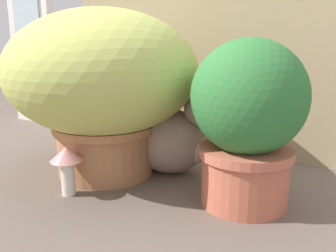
% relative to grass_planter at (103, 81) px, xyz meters
% --- Properties ---
extents(ground_plane, '(6.00, 6.00, 0.00)m').
position_rel_grass_planter_xyz_m(ground_plane, '(0.05, -0.06, -0.31)').
color(ground_plane, brown).
extents(cardboard_backdrop, '(1.16, 0.03, 0.73)m').
position_rel_grass_planter_xyz_m(cardboard_backdrop, '(0.14, 0.42, 0.05)').
color(cardboard_backdrop, tan).
rests_on(cardboard_backdrop, ground).
extents(window_panel_white, '(0.29, 0.05, 0.90)m').
position_rel_grass_planter_xyz_m(window_panel_white, '(-0.82, 0.44, 0.14)').
color(window_panel_white, white).
rests_on(window_panel_white, ground).
extents(grass_planter, '(0.61, 0.61, 0.54)m').
position_rel_grass_planter_xyz_m(grass_planter, '(0.00, 0.00, 0.00)').
color(grass_planter, '#AB704A').
rests_on(grass_planter, ground).
extents(leafy_planter, '(0.30, 0.30, 0.45)m').
position_rel_grass_planter_xyz_m(leafy_planter, '(0.48, -0.00, -0.07)').
color(leafy_planter, '#BF634A').
rests_on(leafy_planter, ground).
extents(cat, '(0.39, 0.22, 0.32)m').
position_rel_grass_planter_xyz_m(cat, '(0.20, 0.11, -0.19)').
color(cat, gray).
rests_on(cat, ground).
extents(mushroom_ornament_pink, '(0.09, 0.09, 0.14)m').
position_rel_grass_planter_xyz_m(mushroom_ornament_pink, '(0.02, -0.20, -0.21)').
color(mushroom_ornament_pink, silver).
rests_on(mushroom_ornament_pink, ground).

